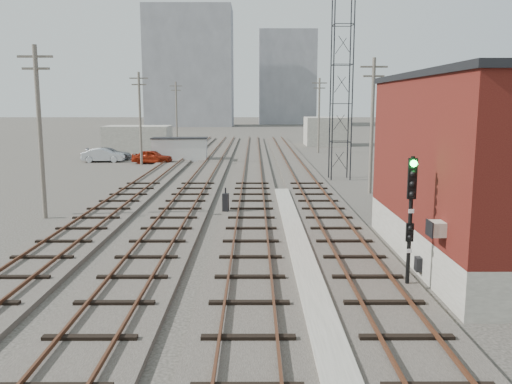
{
  "coord_description": "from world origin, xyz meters",
  "views": [
    {
      "loc": [
        -1.35,
        -8.27,
        6.1
      ],
      "look_at": [
        -1.28,
        15.23,
        2.2
      ],
      "focal_mm": 38.0,
      "sensor_mm": 36.0,
      "label": 1
    }
  ],
  "objects_px": {
    "car_red": "(152,157)",
    "car_grey": "(109,154)",
    "switch_stand": "(226,203)",
    "car_silver": "(103,155)",
    "site_trailer": "(180,149)",
    "signal_mast": "(411,211)"
  },
  "relations": [
    {
      "from": "switch_stand",
      "to": "car_silver",
      "type": "xyz_separation_m",
      "value": [
        -14.05,
        26.63,
        0.04
      ]
    },
    {
      "from": "car_red",
      "to": "site_trailer",
      "type": "bearing_deg",
      "value": -36.04
    },
    {
      "from": "car_silver",
      "to": "site_trailer",
      "type": "bearing_deg",
      "value": -82.97
    },
    {
      "from": "switch_stand",
      "to": "site_trailer",
      "type": "distance_m",
      "value": 28.63
    },
    {
      "from": "signal_mast",
      "to": "switch_stand",
      "type": "height_order",
      "value": "signal_mast"
    },
    {
      "from": "site_trailer",
      "to": "car_silver",
      "type": "distance_m",
      "value": 7.88
    },
    {
      "from": "switch_stand",
      "to": "site_trailer",
      "type": "height_order",
      "value": "site_trailer"
    },
    {
      "from": "switch_stand",
      "to": "car_silver",
      "type": "bearing_deg",
      "value": 126.52
    },
    {
      "from": "switch_stand",
      "to": "car_red",
      "type": "distance_m",
      "value": 26.69
    },
    {
      "from": "car_red",
      "to": "car_grey",
      "type": "xyz_separation_m",
      "value": [
        -5.17,
        3.13,
        -0.0
      ]
    },
    {
      "from": "switch_stand",
      "to": "car_red",
      "type": "height_order",
      "value": "switch_stand"
    },
    {
      "from": "switch_stand",
      "to": "site_trailer",
      "type": "bearing_deg",
      "value": 111.41
    },
    {
      "from": "signal_mast",
      "to": "car_grey",
      "type": "bearing_deg",
      "value": 116.92
    },
    {
      "from": "car_grey",
      "to": "site_trailer",
      "type": "bearing_deg",
      "value": -109.07
    },
    {
      "from": "switch_stand",
      "to": "site_trailer",
      "type": "relative_size",
      "value": 0.24
    },
    {
      "from": "car_red",
      "to": "car_grey",
      "type": "relative_size",
      "value": 0.85
    },
    {
      "from": "site_trailer",
      "to": "car_red",
      "type": "distance_m",
      "value": 3.68
    },
    {
      "from": "signal_mast",
      "to": "car_silver",
      "type": "bearing_deg",
      "value": 118.11
    },
    {
      "from": "site_trailer",
      "to": "car_grey",
      "type": "xyz_separation_m",
      "value": [
        -7.6,
        0.43,
        -0.55
      ]
    },
    {
      "from": "car_red",
      "to": "car_silver",
      "type": "xyz_separation_m",
      "value": [
        -5.32,
        1.41,
        0.02
      ]
    },
    {
      "from": "signal_mast",
      "to": "switch_stand",
      "type": "distance_m",
      "value": 13.9
    },
    {
      "from": "car_red",
      "to": "car_silver",
      "type": "relative_size",
      "value": 0.94
    }
  ]
}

